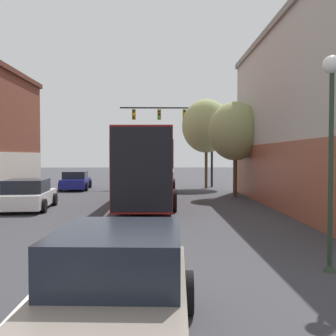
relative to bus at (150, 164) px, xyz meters
The scene contains 9 objects.
lane_center_line 3.78m from the bus, 121.78° to the right, with size 0.14×44.95×0.01m.
bus is the anchor object (origin of this frame).
hatchback_foreground 16.06m from the bus, 89.88° to the right, with size 2.15×3.99×1.50m.
parked_car_left_near 9.52m from the bus, 126.34° to the left, with size 2.25×4.60×1.33m.
parked_car_left_mid 6.38m from the bus, 151.94° to the right, with size 2.39×4.20×1.38m.
traffic_signal_gantry 10.37m from the bus, 77.25° to the left, with size 7.27×0.36×6.48m.
street_lamp 13.43m from the bus, 71.92° to the right, with size 0.39×0.39×4.54m.
street_tree_near 5.80m from the bus, 24.59° to the left, with size 3.16×2.84×5.65m.
street_tree_far 9.84m from the bus, 65.04° to the left, with size 3.65×3.28×6.69m.
Camera 1 is at (2.27, -1.71, 2.45)m, focal length 42.00 mm.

